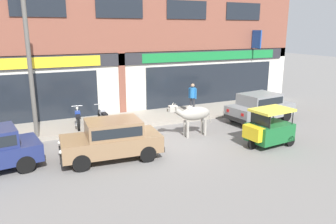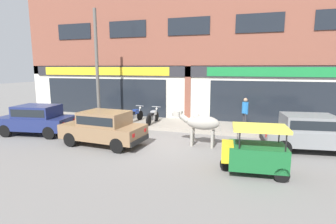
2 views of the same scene
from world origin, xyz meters
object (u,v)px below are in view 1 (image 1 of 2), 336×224
(cow, at_px, (193,114))
(utility_pole, at_px, (29,62))
(car_0, at_px, (260,106))
(motorcycle_0, at_px, (78,119))
(auto_rickshaw, at_px, (268,130))
(motorcycle_1, at_px, (103,116))
(pedestrian, at_px, (193,95))
(car_1, at_px, (112,138))

(cow, bearing_deg, utility_pole, 159.72)
(cow, xyz_separation_m, utility_pole, (-6.30, 2.33, 2.30))
(car_0, bearing_deg, motorcycle_0, 164.21)
(cow, bearing_deg, auto_rickshaw, -47.88)
(motorcycle_0, relative_size, utility_pole, 0.29)
(utility_pole, bearing_deg, cow, -20.28)
(auto_rickshaw, height_order, motorcycle_1, auto_rickshaw)
(auto_rickshaw, height_order, pedestrian, pedestrian)
(car_0, distance_m, motorcycle_0, 9.01)
(car_1, height_order, utility_pole, utility_pole)
(car_0, relative_size, auto_rickshaw, 1.84)
(auto_rickshaw, relative_size, motorcycle_0, 1.13)
(car_1, distance_m, utility_pole, 4.82)
(cow, distance_m, pedestrian, 3.59)
(motorcycle_1, relative_size, pedestrian, 1.13)
(motorcycle_0, distance_m, pedestrian, 6.19)
(car_1, height_order, motorcycle_1, car_1)
(car_1, bearing_deg, motorcycle_0, 96.59)
(auto_rickshaw, xyz_separation_m, motorcycle_1, (-5.40, 5.35, -0.11))
(car_0, relative_size, utility_pole, 0.60)
(pedestrian, height_order, utility_pole, utility_pole)
(cow, distance_m, auto_rickshaw, 3.21)
(car_0, height_order, pedestrian, pedestrian)
(motorcycle_1, xyz_separation_m, pedestrian, (4.99, 0.16, 0.60))
(car_0, bearing_deg, cow, -171.81)
(auto_rickshaw, bearing_deg, pedestrian, 94.29)
(cow, xyz_separation_m, auto_rickshaw, (2.14, -2.37, -0.35))
(car_0, bearing_deg, motorcycle_1, 162.39)
(auto_rickshaw, distance_m, motorcycle_0, 8.52)
(cow, relative_size, auto_rickshaw, 1.06)
(car_0, bearing_deg, auto_rickshaw, -125.14)
(cow, relative_size, motorcycle_1, 1.19)
(motorcycle_0, bearing_deg, car_0, -15.79)
(car_1, relative_size, auto_rickshaw, 1.82)
(motorcycle_0, distance_m, motorcycle_1, 1.17)
(car_1, relative_size, motorcycle_0, 2.05)
(motorcycle_0, distance_m, utility_pole, 3.41)
(utility_pole, bearing_deg, pedestrian, 5.80)
(cow, height_order, car_0, cow)
(car_1, height_order, motorcycle_0, car_1)
(auto_rickshaw, xyz_separation_m, utility_pole, (-8.44, 4.70, 2.65))
(car_0, height_order, car_1, same)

